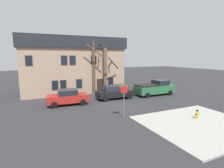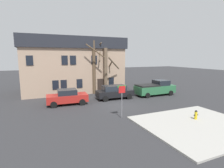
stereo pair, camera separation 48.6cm
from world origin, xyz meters
name	(u,v)px [view 1 (the left image)]	position (x,y,z in m)	size (l,w,h in m)	color
ground_plane	(118,105)	(0.00, 0.00, 0.00)	(120.00, 120.00, 0.00)	#2D2D30
sidewalk_slab	(199,124)	(3.16, -7.83, 0.06)	(8.44, 7.27, 0.12)	#A8A59E
building_main	(71,64)	(-2.68, 10.78, 4.06)	(14.88, 8.50, 8.01)	tan
tree_bare_near	(94,66)	(-0.42, 6.73, 4.01)	(2.75, 2.78, 7.46)	brown
tree_bare_mid	(105,69)	(1.21, 6.41, 3.49)	(3.13, 3.54, 6.96)	brown
car_red_sedan	(68,97)	(-5.01, 2.37, 0.85)	(4.48, 2.26, 1.70)	#AD231E
car_black_wagon	(115,92)	(0.89, 2.68, 0.89)	(4.65, 2.15, 1.71)	black
pickup_truck_green	(155,88)	(6.90, 2.39, 0.99)	(5.57, 2.31, 2.04)	#2D6B42
fire_hydrant	(197,114)	(3.90, -7.00, 0.52)	(0.42, 0.22, 0.77)	gold
street_sign_pole	(124,95)	(-1.48, -4.02, 2.00)	(0.76, 0.07, 2.87)	slate
bicycle_leaning	(59,93)	(-5.22, 7.51, 0.37)	(1.70, 0.51, 1.03)	black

